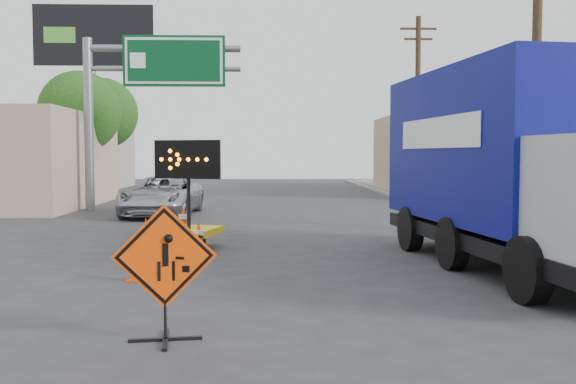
{
  "coord_description": "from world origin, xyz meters",
  "views": [
    {
      "loc": [
        0.53,
        -7.67,
        2.25
      ],
      "look_at": [
        0.89,
        3.1,
        1.61
      ],
      "focal_mm": 40.0,
      "sensor_mm": 36.0,
      "label": 1
    }
  ],
  "objects_px": {
    "construction_sign": "(165,269)",
    "box_truck": "(512,177)",
    "arrow_board": "(189,225)",
    "pickup_truck": "(162,196)"
  },
  "relations": [
    {
      "from": "construction_sign",
      "to": "box_truck",
      "type": "height_order",
      "value": "box_truck"
    },
    {
      "from": "construction_sign",
      "to": "arrow_board",
      "type": "relative_size",
      "value": 0.64
    },
    {
      "from": "construction_sign",
      "to": "pickup_truck",
      "type": "distance_m",
      "value": 16.16
    },
    {
      "from": "box_truck",
      "to": "pickup_truck",
      "type": "bearing_deg",
      "value": 121.43
    },
    {
      "from": "construction_sign",
      "to": "box_truck",
      "type": "xyz_separation_m",
      "value": [
        6.03,
        4.71,
        0.92
      ]
    },
    {
      "from": "arrow_board",
      "to": "pickup_truck",
      "type": "bearing_deg",
      "value": 120.02
    },
    {
      "from": "arrow_board",
      "to": "pickup_truck",
      "type": "height_order",
      "value": "arrow_board"
    },
    {
      "from": "pickup_truck",
      "to": "arrow_board",
      "type": "bearing_deg",
      "value": -73.26
    },
    {
      "from": "arrow_board",
      "to": "pickup_truck",
      "type": "distance_m",
      "value": 8.79
    },
    {
      "from": "construction_sign",
      "to": "box_truck",
      "type": "relative_size",
      "value": 0.19
    }
  ]
}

